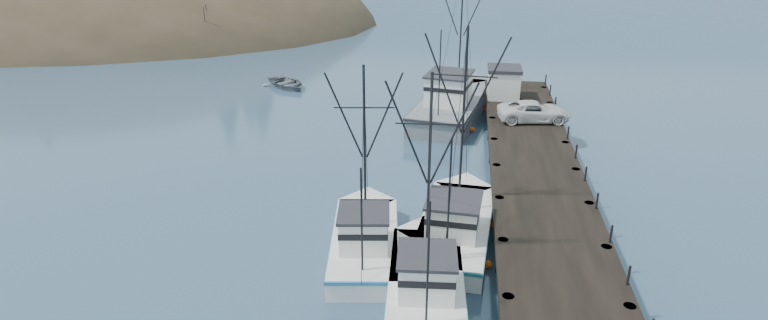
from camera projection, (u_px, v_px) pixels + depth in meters
pier at (535, 171)px, 40.12m from camera, size 6.00×44.00×2.00m
headland at (11, 40)px, 110.98m from camera, size 134.80×78.00×51.00m
moored_sailboats at (185, 44)px, 84.41m from camera, size 22.88×14.15×6.35m
trawler_near at (426, 280)px, 29.87m from camera, size 4.39×11.40×11.50m
trawler_mid at (365, 238)px, 33.61m from camera, size 4.85×10.98×10.86m
trawler_far at (456, 224)px, 35.14m from camera, size 4.93×12.46×12.53m
work_vessel at (454, 102)px, 56.03m from camera, size 7.82×17.25×14.14m
pier_shed at (504, 82)px, 54.33m from camera, size 3.00×3.20×2.80m
pickup_truck at (534, 111)px, 48.39m from camera, size 6.15×3.50×1.62m
motorboat at (287, 87)px, 65.26m from camera, size 7.03×7.00×1.20m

